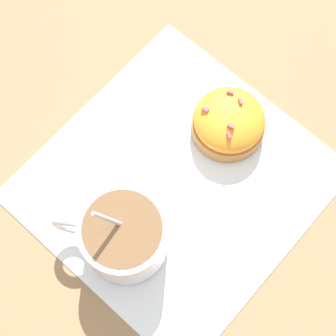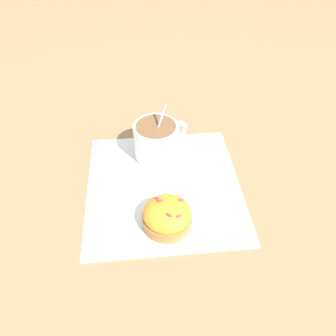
{
  "view_description": "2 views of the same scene",
  "coord_description": "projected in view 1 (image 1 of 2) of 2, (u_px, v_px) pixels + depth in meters",
  "views": [
    {
      "loc": [
        -0.15,
        -0.1,
        0.58
      ],
      "look_at": [
        -0.0,
        0.01,
        0.04
      ],
      "focal_mm": 60.0,
      "sensor_mm": 36.0,
      "label": 1
    },
    {
      "loc": [
        0.4,
        -0.06,
        0.44
      ],
      "look_at": [
        -0.01,
        0.01,
        0.04
      ],
      "focal_mm": 35.0,
      "sensor_mm": 36.0,
      "label": 2
    }
  ],
  "objects": [
    {
      "name": "coffee_cup",
      "position": [
        120.0,
        233.0,
        0.55
      ],
      "size": [
        0.09,
        0.11,
        0.11
      ],
      "color": "white",
      "rests_on": "paper_napkin"
    },
    {
      "name": "frosted_pastry",
      "position": [
        229.0,
        122.0,
        0.61
      ],
      "size": [
        0.08,
        0.08,
        0.05
      ],
      "color": "#B2753D",
      "rests_on": "paper_napkin"
    },
    {
      "name": "ground_plane",
      "position": [
        176.0,
        183.0,
        0.61
      ],
      "size": [
        3.0,
        3.0,
        0.0
      ],
      "primitive_type": "plane",
      "color": "#93704C"
    },
    {
      "name": "paper_napkin",
      "position": [
        176.0,
        182.0,
        0.61
      ],
      "size": [
        0.31,
        0.3,
        0.0
      ],
      "color": "white",
      "rests_on": "ground_plane"
    }
  ]
}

